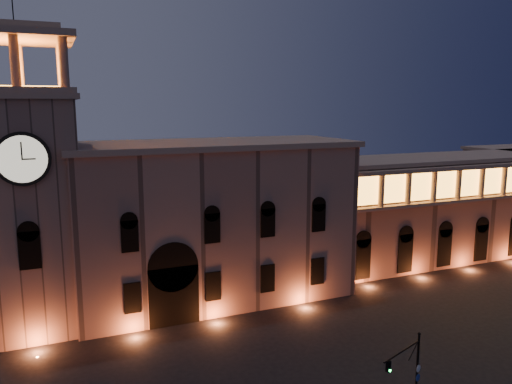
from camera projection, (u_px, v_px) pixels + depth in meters
government_building at (212, 221)px, 55.45m from camera, size 30.80×12.80×17.60m
clock_tower at (28, 202)px, 46.94m from camera, size 9.80×9.80×32.40m
colonnade_wing at (438, 207)px, 70.45m from camera, size 40.60×11.50×14.50m
traffic_light at (411, 376)px, 33.90m from camera, size 4.30×1.82×6.24m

